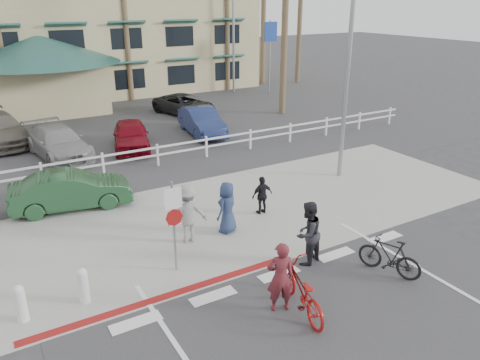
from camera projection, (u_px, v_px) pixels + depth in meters
ground at (292, 285)px, 12.13m from camera, size 140.00×140.00×0.00m
bike_path at (345, 329)px, 10.53m from camera, size 12.00×16.00×0.01m
sidewalk_plaza at (212, 219)px, 15.74m from camera, size 22.00×7.00×0.01m
cross_street at (167, 182)px, 18.95m from camera, size 40.00×5.00×0.01m
parking_lot at (103, 129)px, 26.57m from camera, size 50.00×16.00×0.01m
curb_red at (167, 296)px, 11.67m from camera, size 7.00×0.25×0.02m
rail_fence at (160, 155)px, 20.61m from camera, size 29.40×0.16×1.00m
building at (75, 16)px, 35.89m from camera, size 28.00×16.00×11.30m
sign_post at (174, 223)px, 12.28m from camera, size 0.50×0.10×2.90m
bollard_0 at (83, 285)px, 11.30m from camera, size 0.26×0.26×0.95m
bollard_1 at (21, 303)px, 10.63m from camera, size 0.26×0.26×0.95m
streetlight_0 at (348, 66)px, 17.98m from camera, size 0.60×2.00×9.00m
streetlight_1 at (233, 29)px, 35.33m from camera, size 0.60×2.00×9.50m
info_sign at (270, 56)px, 35.39m from camera, size 1.20×0.16×5.60m
palm_5 at (124, 5)px, 31.71m from camera, size 4.00×4.00×13.00m
palm_9 at (300, 3)px, 38.81m from camera, size 4.00×4.00×13.00m
bike_red at (301, 290)px, 10.95m from camera, size 1.21×2.33×1.16m
rider_red at (280, 277)px, 10.88m from camera, size 0.76×0.63×1.79m
bike_black at (390, 256)px, 12.48m from camera, size 1.09×1.81×1.05m
rider_black at (308, 233)px, 12.84m from camera, size 1.07×0.94×1.85m
pedestrian_a at (187, 214)px, 13.99m from camera, size 1.32×0.93×1.86m
pedestrian_child at (262, 195)px, 15.94m from camera, size 0.79×0.33×1.35m
pedestrian_b at (227, 208)px, 14.61m from camera, size 0.97×0.86×1.68m
car_white_sedan at (71, 190)px, 16.36m from camera, size 4.25×2.04×1.34m
lot_car_1 at (58, 142)px, 21.65m from camera, size 2.63×5.08×1.41m
lot_car_2 at (131, 135)px, 22.86m from camera, size 2.70×4.38×1.39m
lot_car_3 at (202, 121)px, 25.29m from camera, size 2.10×4.54×1.44m
lot_car_5 at (185, 105)px, 29.65m from camera, size 3.29×4.93×1.26m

